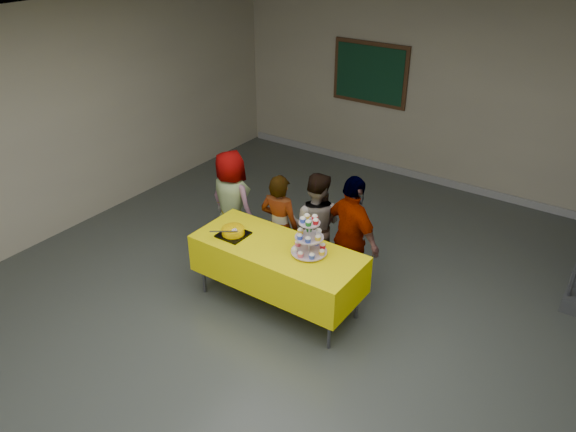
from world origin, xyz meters
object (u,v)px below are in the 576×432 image
at_px(bear_cake, 233,231).
at_px(schoolchild_a, 232,203).
at_px(bake_table, 278,263).
at_px(noticeboard, 370,74).
at_px(cupcake_stand, 309,239).
at_px(schoolchild_b, 280,227).
at_px(schoolchild_d, 352,237).
at_px(schoolchild_c, 315,225).

relative_size(bear_cake, schoolchild_a, 0.26).
height_order(bake_table, noticeboard, noticeboard).
xyz_separation_m(cupcake_stand, bear_cake, (-0.89, -0.16, -0.12)).
bearing_deg(schoolchild_b, cupcake_stand, 140.53).
xyz_separation_m(schoolchild_a, schoolchild_b, (0.82, -0.11, -0.03)).
bearing_deg(noticeboard, bake_table, -75.46).
bearing_deg(schoolchild_b, schoolchild_a, -14.71).
bearing_deg(schoolchild_d, cupcake_stand, 96.02).
bearing_deg(bake_table, schoolchild_d, 52.17).
xyz_separation_m(cupcake_stand, schoolchild_a, (-1.50, 0.54, -0.26)).
distance_m(bake_table, schoolchild_a, 1.31).
relative_size(bear_cake, noticeboard, 0.28).
bearing_deg(noticeboard, schoolchild_a, -91.73).
bearing_deg(schoolchild_b, schoolchild_d, -175.76).
distance_m(schoolchild_b, schoolchild_c, 0.42).
bearing_deg(schoolchild_a, schoolchild_c, -165.28).
xyz_separation_m(schoolchild_a, schoolchild_d, (1.68, 0.06, 0.04)).
distance_m(cupcake_stand, schoolchild_b, 0.86).
xyz_separation_m(schoolchild_b, schoolchild_c, (0.33, 0.27, 0.00)).
bearing_deg(schoolchild_c, noticeboard, -89.66).
xyz_separation_m(bake_table, schoolchild_d, (0.53, 0.68, 0.17)).
relative_size(bake_table, schoolchild_b, 1.42).
bearing_deg(noticeboard, schoolchild_b, -78.57).
bearing_deg(bake_table, cupcake_stand, 11.39).
bearing_deg(schoolchild_c, cupcake_stand, 99.73).
distance_m(cupcake_stand, noticeboard, 4.25).
bearing_deg(schoolchild_c, schoolchild_a, -9.20).
relative_size(schoolchild_a, noticeboard, 1.06).
xyz_separation_m(bake_table, noticeboard, (-1.05, 4.03, 1.04)).
distance_m(bake_table, schoolchild_d, 0.88).
height_order(schoolchild_c, schoolchild_d, schoolchild_d).
bearing_deg(schoolchild_b, noticeboard, -85.68).
bearing_deg(bake_table, schoolchild_a, 151.79).
height_order(schoolchild_b, noticeboard, noticeboard).
relative_size(cupcake_stand, noticeboard, 0.34).
distance_m(cupcake_stand, schoolchild_a, 1.62).
height_order(schoolchild_b, schoolchild_c, schoolchild_c).
bearing_deg(bear_cake, noticeboard, 97.06).
xyz_separation_m(schoolchild_a, noticeboard, (0.10, 3.42, 0.91)).
height_order(bake_table, bear_cake, bear_cake).
relative_size(schoolchild_d, noticeboard, 1.12).
relative_size(schoolchild_a, schoolchild_d, 0.94).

